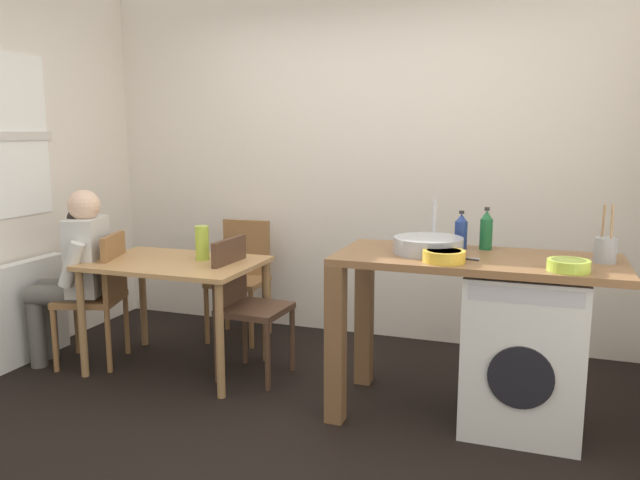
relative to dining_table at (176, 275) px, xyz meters
The scene contains 19 objects.
ground_plane 1.27m from the dining_table, 30.78° to the right, with size 5.46×5.46×0.00m, color black.
wall_back 1.67m from the dining_table, 51.61° to the left, with size 4.60×0.10×2.70m, color silver.
radiator 1.15m from the dining_table, 166.39° to the right, with size 0.10×0.80×0.70m, color white.
dining_table is the anchor object (origin of this frame).
chair_person_seat 0.57m from the dining_table, behind, with size 0.50×0.50×0.90m.
chair_opposite 0.50m from the dining_table, ahead, with size 0.42×0.42×0.90m.
chair_spare_by_wall 0.79m from the dining_table, 82.92° to the left, with size 0.42×0.42×0.90m.
seated_person 0.71m from the dining_table, 169.80° to the right, with size 0.56×0.54×1.20m.
kitchen_counter 1.74m from the dining_table, ahead, with size 1.50×0.68×0.92m.
washing_machine 2.22m from the dining_table, ahead, with size 0.60×0.61×0.86m.
sink_basin 1.72m from the dining_table, ahead, with size 0.38×0.38×0.09m, color #9EA0A5.
tap 1.73m from the dining_table, ahead, with size 0.02×0.02×0.28m, color #B2B2B7.
bottle_tall_green 1.87m from the dining_table, ahead, with size 0.07×0.07×0.22m.
bottle_squat_brown 2.01m from the dining_table, ahead, with size 0.07×0.07×0.24m.
mixing_bowl 1.85m from the dining_table, ahead, with size 0.22×0.22×0.06m.
utensil_crock 2.60m from the dining_table, ahead, with size 0.11×0.11×0.30m.
colander 2.44m from the dining_table, ahead, with size 0.20×0.20×0.06m.
vase 0.28m from the dining_table, 33.69° to the left, with size 0.09×0.09×0.23m, color #A8C63D.
scissors 1.93m from the dining_table, ahead, with size 0.15×0.06×0.01m.
Camera 1 is at (1.32, -2.96, 1.58)m, focal length 35.47 mm.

